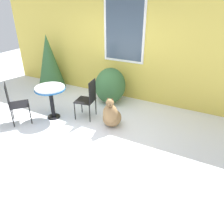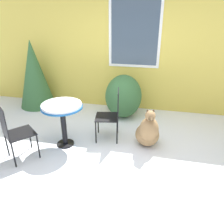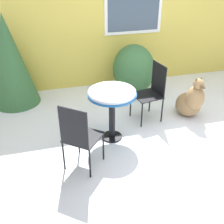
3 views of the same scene
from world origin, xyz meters
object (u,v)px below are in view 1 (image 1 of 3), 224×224
patio_table (50,92)px  patio_chair_far_side (15,102)px  dog (111,116)px  patio_chair_near_table (88,98)px

patio_table → patio_chair_far_side: size_ratio=0.83×
patio_chair_far_side → dog: patio_chair_far_side is taller
patio_chair_far_side → dog: 2.26m
patio_table → patio_chair_near_table: patio_chair_near_table is taller
dog → patio_table: bearing=179.2°
patio_chair_near_table → patio_table: bearing=-72.8°
patio_table → patio_chair_near_table: size_ratio=0.83×
patio_chair_far_side → dog: bearing=-118.3°
dog → patio_chair_far_side: bearing=-168.9°
patio_chair_near_table → patio_chair_far_side: size_ratio=1.00×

